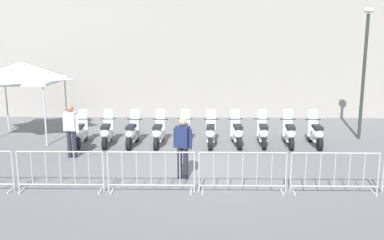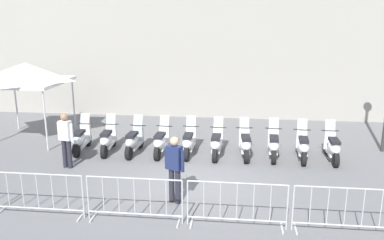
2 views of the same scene
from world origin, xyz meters
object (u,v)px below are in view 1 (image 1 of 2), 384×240
at_px(motorcycle_1, 107,133).
at_px(motorcycle_5, 211,134).
at_px(motorcycle_6, 237,134).
at_px(officer_mid_plaza, 183,144).
at_px(motorcycle_0, 80,133).
at_px(motorcycle_9, 316,134).
at_px(barrier_segment_3, 243,173).
at_px(motorcycle_3, 158,134).
at_px(street_lamp, 365,60).
at_px(officer_near_row_end, 71,128).
at_px(motorcycle_4, 185,133).
at_px(barrier_segment_1, 60,172).
at_px(motorcycle_2, 132,134).
at_px(barrier_segment_2, 151,172).
at_px(motorcycle_7, 263,133).
at_px(motorcycle_8, 289,134).
at_px(canopy_tent, 22,72).
at_px(barrier_segment_4, 335,173).

height_order(motorcycle_1, motorcycle_5, same).
distance_m(motorcycle_6, officer_mid_plaza, 4.01).
xyz_separation_m(motorcycle_0, officer_mid_plaza, (3.80, -3.45, 0.53)).
xyz_separation_m(motorcycle_9, barrier_segment_3, (-3.04, -4.55, 0.07)).
xyz_separation_m(motorcycle_5, motorcycle_9, (3.73, 0.02, 0.00)).
distance_m(motorcycle_3, street_lamp, 8.08).
xyz_separation_m(motorcycle_9, officer_near_row_end, (-8.26, -1.52, 0.53)).
distance_m(motorcycle_5, officer_near_row_end, 4.80).
bearing_deg(officer_near_row_end, motorcycle_0, 94.94).
xyz_separation_m(motorcycle_9, officer_mid_plaza, (-4.59, -3.51, 0.53)).
relative_size(motorcycle_4, barrier_segment_1, 0.77).
bearing_deg(motorcycle_4, barrier_segment_3, -70.42).
height_order(motorcycle_2, officer_near_row_end, officer_near_row_end).
bearing_deg(barrier_segment_2, motorcycle_0, 124.05).
xyz_separation_m(motorcycle_7, barrier_segment_1, (-5.79, -4.61, 0.07)).
xyz_separation_m(motorcycle_6, motorcycle_9, (2.79, -0.03, 0.00)).
bearing_deg(motorcycle_5, motorcycle_8, 0.51).
height_order(motorcycle_7, motorcycle_8, same).
bearing_deg(motorcycle_3, barrier_segment_3, -60.39).
bearing_deg(motorcycle_0, motorcycle_1, 2.16).
bearing_deg(motorcycle_3, officer_mid_plaza, -73.76).
bearing_deg(canopy_tent, motorcycle_3, -13.08).
distance_m(motorcycle_5, motorcycle_8, 2.80).
relative_size(motorcycle_0, barrier_segment_1, 0.77).
bearing_deg(barrier_segment_3, barrier_segment_1, -179.98).
bearing_deg(motorcycle_9, street_lamp, 31.26).
distance_m(motorcycle_0, motorcycle_8, 7.45).
distance_m(motorcycle_2, motorcycle_8, 5.60).
bearing_deg(officer_near_row_end, barrier_segment_2, -46.16).
height_order(motorcycle_0, motorcycle_8, same).
bearing_deg(motorcycle_1, motorcycle_0, -177.84).
bearing_deg(motorcycle_3, motorcycle_8, 0.73).
xyz_separation_m(motorcycle_2, motorcycle_7, (4.66, 0.13, 0.00)).
xyz_separation_m(motorcycle_9, street_lamp, (1.96, 1.19, 2.55)).
bearing_deg(officer_near_row_end, motorcycle_3, 28.96).
distance_m(motorcycle_2, barrier_segment_1, 4.62).
distance_m(motorcycle_5, street_lamp, 6.36).
xyz_separation_m(motorcycle_7, barrier_segment_2, (-3.48, -4.61, 0.07)).
xyz_separation_m(barrier_segment_2, barrier_segment_4, (4.62, 0.00, 0.00)).
bearing_deg(barrier_segment_3, barrier_segment_4, 0.02).
height_order(motorcycle_3, motorcycle_4, same).
height_order(motorcycle_1, motorcycle_6, same).
height_order(motorcycle_4, barrier_segment_4, motorcycle_4).
height_order(motorcycle_5, motorcycle_8, same).
height_order(motorcycle_1, canopy_tent, canopy_tent).
relative_size(barrier_segment_2, barrier_segment_3, 1.00).
height_order(motorcycle_5, street_lamp, street_lamp).
height_order(motorcycle_5, motorcycle_6, same).
distance_m(motorcycle_0, motorcycle_2, 1.86).
distance_m(motorcycle_1, officer_near_row_end, 1.78).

